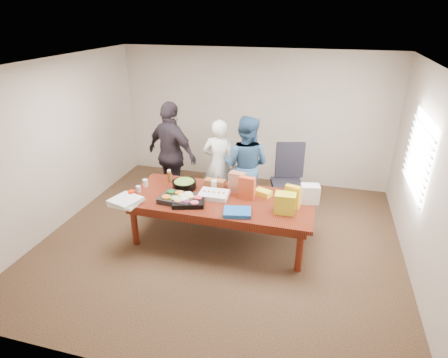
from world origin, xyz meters
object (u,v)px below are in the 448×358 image
(office_chair, at_px, (287,182))
(sheet_cake, at_px, (214,195))
(person_right, at_px, (246,165))
(salad_bowl, at_px, (184,185))
(person_center, at_px, (219,164))
(conference_table, at_px, (221,220))

(office_chair, xyz_separation_m, sheet_cake, (-0.99, -1.16, 0.19))
(person_right, relative_size, salad_bowl, 4.64)
(person_center, bearing_deg, office_chair, 178.24)
(office_chair, distance_m, salad_bowl, 1.84)
(conference_table, relative_size, person_right, 1.58)
(conference_table, height_order, office_chair, office_chair)
(conference_table, xyz_separation_m, person_right, (0.16, 1.05, 0.51))
(office_chair, xyz_separation_m, person_center, (-1.22, -0.05, 0.23))
(person_center, relative_size, person_right, 0.93)
(conference_table, xyz_separation_m, salad_bowl, (-0.65, 0.18, 0.44))
(conference_table, distance_m, person_center, 1.26)
(person_right, bearing_deg, salad_bowl, 53.97)
(office_chair, height_order, salad_bowl, office_chair)
(office_chair, height_order, person_right, person_right)
(office_chair, height_order, person_center, person_center)
(salad_bowl, bearing_deg, conference_table, -15.27)
(conference_table, xyz_separation_m, office_chair, (0.88, 1.18, 0.22))
(conference_table, height_order, person_right, person_right)
(conference_table, xyz_separation_m, sheet_cake, (-0.11, 0.01, 0.41))
(office_chair, distance_m, sheet_cake, 1.54)
(conference_table, bearing_deg, office_chair, 53.17)
(sheet_cake, xyz_separation_m, salad_bowl, (-0.54, 0.17, 0.02))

